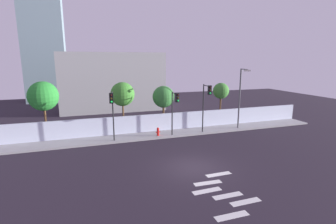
{
  "coord_description": "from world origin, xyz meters",
  "views": [
    {
      "loc": [
        -6.94,
        -15.22,
        7.5
      ],
      "look_at": [
        0.25,
        6.5,
        2.74
      ],
      "focal_mm": 26.71,
      "sensor_mm": 36.0,
      "label": 1
    }
  ],
  "objects_px": {
    "traffic_light_left": "(175,104)",
    "roadside_tree_leftmost": "(43,96)",
    "traffic_light_right": "(206,98)",
    "street_lamp_curbside": "(241,94)",
    "roadside_tree_midleft": "(123,94)",
    "traffic_light_center": "(112,106)",
    "roadside_tree_midright": "(163,97)",
    "roadside_tree_rightmost": "(221,91)",
    "fire_hydrant": "(158,131)"
  },
  "relations": [
    {
      "from": "traffic_light_left",
      "to": "roadside_tree_leftmost",
      "type": "height_order",
      "value": "roadside_tree_leftmost"
    },
    {
      "from": "traffic_light_right",
      "to": "street_lamp_curbside",
      "type": "bearing_deg",
      "value": 8.59
    },
    {
      "from": "street_lamp_curbside",
      "to": "roadside_tree_midleft",
      "type": "height_order",
      "value": "street_lamp_curbside"
    },
    {
      "from": "traffic_light_center",
      "to": "roadside_tree_midright",
      "type": "xyz_separation_m",
      "value": [
        5.84,
        3.52,
        0.07
      ]
    },
    {
      "from": "roadside_tree_midright",
      "to": "roadside_tree_rightmost",
      "type": "bearing_deg",
      "value": -0.0
    },
    {
      "from": "roadside_tree_midright",
      "to": "traffic_light_right",
      "type": "bearing_deg",
      "value": -47.09
    },
    {
      "from": "traffic_light_right",
      "to": "roadside_tree_rightmost",
      "type": "relative_size",
      "value": 1.01
    },
    {
      "from": "traffic_light_left",
      "to": "roadside_tree_midright",
      "type": "height_order",
      "value": "roadside_tree_midright"
    },
    {
      "from": "roadside_tree_midright",
      "to": "roadside_tree_rightmost",
      "type": "xyz_separation_m",
      "value": [
        7.06,
        -0.0,
        0.36
      ]
    },
    {
      "from": "roadside_tree_midleft",
      "to": "roadside_tree_rightmost",
      "type": "distance_m",
      "value": 11.47
    },
    {
      "from": "traffic_light_right",
      "to": "roadside_tree_leftmost",
      "type": "height_order",
      "value": "roadside_tree_leftmost"
    },
    {
      "from": "roadside_tree_midright",
      "to": "roadside_tree_rightmost",
      "type": "distance_m",
      "value": 7.07
    },
    {
      "from": "roadside_tree_midright",
      "to": "fire_hydrant",
      "type": "bearing_deg",
      "value": -117.45
    },
    {
      "from": "fire_hydrant",
      "to": "roadside_tree_midleft",
      "type": "bearing_deg",
      "value": 137.24
    },
    {
      "from": "street_lamp_curbside",
      "to": "roadside_tree_rightmost",
      "type": "height_order",
      "value": "street_lamp_curbside"
    },
    {
      "from": "fire_hydrant",
      "to": "roadside_tree_rightmost",
      "type": "relative_size",
      "value": 0.17
    },
    {
      "from": "traffic_light_center",
      "to": "roadside_tree_rightmost",
      "type": "height_order",
      "value": "roadside_tree_rightmost"
    },
    {
      "from": "traffic_light_right",
      "to": "traffic_light_left",
      "type": "bearing_deg",
      "value": 177.18
    },
    {
      "from": "street_lamp_curbside",
      "to": "roadside_tree_leftmost",
      "type": "height_order",
      "value": "street_lamp_curbside"
    },
    {
      "from": "traffic_light_center",
      "to": "traffic_light_right",
      "type": "xyz_separation_m",
      "value": [
        9.2,
        -0.09,
        0.27
      ]
    },
    {
      "from": "traffic_light_left",
      "to": "roadside_tree_midright",
      "type": "xyz_separation_m",
      "value": [
        -0.09,
        3.45,
        0.24
      ]
    },
    {
      "from": "traffic_light_left",
      "to": "roadside_tree_rightmost",
      "type": "bearing_deg",
      "value": 26.36
    },
    {
      "from": "traffic_light_center",
      "to": "traffic_light_right",
      "type": "bearing_deg",
      "value": -0.58
    },
    {
      "from": "traffic_light_center",
      "to": "roadside_tree_leftmost",
      "type": "height_order",
      "value": "roadside_tree_leftmost"
    },
    {
      "from": "roadside_tree_leftmost",
      "to": "roadside_tree_midright",
      "type": "relative_size",
      "value": 1.17
    },
    {
      "from": "fire_hydrant",
      "to": "roadside_tree_leftmost",
      "type": "bearing_deg",
      "value": 165.14
    },
    {
      "from": "roadside_tree_midright",
      "to": "street_lamp_curbside",
      "type": "bearing_deg",
      "value": -20.9
    },
    {
      "from": "fire_hydrant",
      "to": "roadside_tree_midleft",
      "type": "relative_size",
      "value": 0.16
    },
    {
      "from": "traffic_light_left",
      "to": "roadside_tree_rightmost",
      "type": "height_order",
      "value": "roadside_tree_rightmost"
    },
    {
      "from": "street_lamp_curbside",
      "to": "traffic_light_right",
      "type": "bearing_deg",
      "value": -171.41
    },
    {
      "from": "traffic_light_left",
      "to": "roadside_tree_midright",
      "type": "distance_m",
      "value": 3.46
    },
    {
      "from": "traffic_light_left",
      "to": "traffic_light_right",
      "type": "relative_size",
      "value": 0.87
    },
    {
      "from": "traffic_light_center",
      "to": "roadside_tree_midright",
      "type": "bearing_deg",
      "value": 31.09
    },
    {
      "from": "traffic_light_right",
      "to": "roadside_tree_leftmost",
      "type": "distance_m",
      "value": 15.59
    },
    {
      "from": "traffic_light_center",
      "to": "roadside_tree_midright",
      "type": "distance_m",
      "value": 6.82
    },
    {
      "from": "fire_hydrant",
      "to": "traffic_light_right",
      "type": "bearing_deg",
      "value": -10.23
    },
    {
      "from": "roadside_tree_midleft",
      "to": "roadside_tree_leftmost",
      "type": "bearing_deg",
      "value": 180.0
    },
    {
      "from": "roadside_tree_rightmost",
      "to": "roadside_tree_leftmost",
      "type": "bearing_deg",
      "value": 180.0
    },
    {
      "from": "roadside_tree_leftmost",
      "to": "traffic_light_center",
      "type": "bearing_deg",
      "value": -30.6
    },
    {
      "from": "traffic_light_center",
      "to": "traffic_light_right",
      "type": "relative_size",
      "value": 0.92
    },
    {
      "from": "traffic_light_left",
      "to": "roadside_tree_midright",
      "type": "bearing_deg",
      "value": 91.56
    },
    {
      "from": "roadside_tree_midleft",
      "to": "roadside_tree_midright",
      "type": "bearing_deg",
      "value": 0.0
    },
    {
      "from": "street_lamp_curbside",
      "to": "roadside_tree_rightmost",
      "type": "bearing_deg",
      "value": 102.85
    },
    {
      "from": "traffic_light_left",
      "to": "roadside_tree_leftmost",
      "type": "relative_size",
      "value": 0.78
    },
    {
      "from": "roadside_tree_midright",
      "to": "roadside_tree_rightmost",
      "type": "height_order",
      "value": "roadside_tree_rightmost"
    },
    {
      "from": "roadside_tree_rightmost",
      "to": "traffic_light_left",
      "type": "bearing_deg",
      "value": -153.64
    },
    {
      "from": "fire_hydrant",
      "to": "street_lamp_curbside",
      "type": "bearing_deg",
      "value": -1.27
    },
    {
      "from": "fire_hydrant",
      "to": "roadside_tree_leftmost",
      "type": "height_order",
      "value": "roadside_tree_leftmost"
    },
    {
      "from": "traffic_light_right",
      "to": "street_lamp_curbside",
      "type": "distance_m",
      "value": 4.43
    },
    {
      "from": "roadside_tree_midright",
      "to": "roadside_tree_leftmost",
      "type": "bearing_deg",
      "value": 180.0
    }
  ]
}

